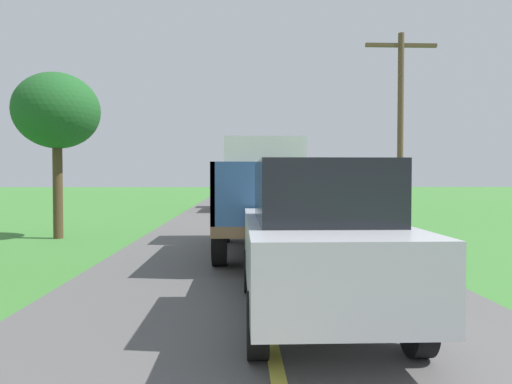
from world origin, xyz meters
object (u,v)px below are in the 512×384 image
Objects in this scene: roadside_tree_mid_right at (57,112)px; following_car at (317,238)px; banana_truck_near at (265,192)px; utility_pole_roadside at (400,123)px; banana_truck_far at (247,184)px.

following_car is at bearing -52.60° from roadside_tree_mid_right.
banana_truck_near is 1.18× the size of roadside_tree_mid_right.
utility_pole_roadside is at bearing 38.49° from banana_truck_near.
banana_truck_far is at bearing 91.50° from following_car.
following_car is (6.38, -8.35, -2.71)m from roadside_tree_mid_right.
banana_truck_far reaches higher than following_car.
utility_pole_roadside reaches higher than roadside_tree_mid_right.
following_car is at bearing -88.50° from banana_truck_far.
banana_truck_far is at bearing 113.88° from utility_pole_roadside.
roadside_tree_mid_right reaches higher than following_car.
banana_truck_far is at bearing 64.97° from roadside_tree_mid_right.
following_car is at bearing -114.77° from utility_pole_roadside.
roadside_tree_mid_right is (-6.08, 2.51, 2.32)m from banana_truck_near.
banana_truck_near is 5.87m from following_car.
roadside_tree_mid_right is (-10.82, -1.26, 0.13)m from utility_pole_roadside.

